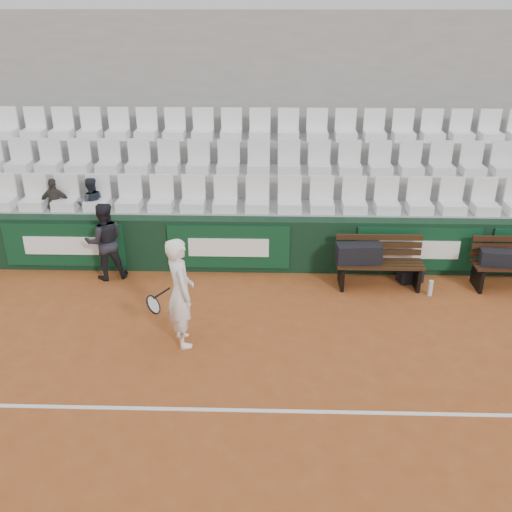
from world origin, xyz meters
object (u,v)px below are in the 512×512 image
Objects in this scene: bench_left at (379,275)px; water_bottle_near at (341,272)px; sports_bag_right at (497,258)px; spectator_b at (52,182)px; sports_bag_ground at (410,275)px; spectator_c at (89,181)px; ball_kid at (105,241)px; tennis_player at (180,292)px; water_bottle_far at (430,288)px; sports_bag_left at (359,253)px.

bench_left is 5.97× the size of water_bottle_near.
sports_bag_right is 8.08m from spectator_b.
spectator_c is at bearing 171.13° from sports_bag_ground.
sports_bag_ground is at bearing 160.35° from ball_kid.
spectator_c is (-5.28, 1.12, 1.29)m from bench_left.
water_bottle_near is 5.59m from spectator_b.
spectator_b is at bearing 170.92° from water_bottle_near.
tennis_player is at bearing -151.15° from sports_bag_ground.
water_bottle_far reaches higher than water_bottle_near.
sports_bag_ground is 6.77m from spectator_b.
water_bottle_far is at bearing -21.81° from water_bottle_near.
water_bottle_near is 1.56m from water_bottle_far.
sports_bag_ground is 0.57m from water_bottle_far.
sports_bag_ground is (0.60, 0.20, -0.10)m from bench_left.
sports_bag_right is 7.41m from spectator_c.
spectator_b is (-2.80, 2.99, 0.68)m from tennis_player.
water_bottle_near is 0.25× the size of spectator_b.
bench_left is 1.06× the size of ball_kid.
spectator_c is (-7.26, 1.13, 0.94)m from sports_bag_right.
sports_bag_right is at bearing 152.80° from spectator_c.
water_bottle_near is (-0.24, 0.23, -0.49)m from sports_bag_left.
sports_bag_left is 0.59m from water_bottle_near.
bench_left is 5.46× the size of water_bottle_far.
sports_bag_ground is at bearing 171.41° from sports_bag_right.
bench_left is 4.85m from ball_kid.
spectator_b is at bearing 169.01° from sports_bag_left.
spectator_b reaches higher than water_bottle_far.
sports_bag_right is 6.80m from ball_kid.
ball_kid reaches higher than sports_bag_ground.
water_bottle_near is at bearing 158.19° from water_bottle_far.
sports_bag_ground is 1.52× the size of water_bottle_far.
water_bottle_near is (-1.22, 0.06, -0.00)m from sports_bag_ground.
sports_bag_ground is at bearing 114.10° from water_bottle_far.
bench_left is 0.68m from water_bottle_near.
sports_bag_right is 1.27m from water_bottle_far.
bench_left is at bearing 179.86° from sports_bag_right.
sports_bag_left is 2.36m from sports_bag_right.
bench_left is at bearing 159.37° from water_bottle_far.
sports_bag_right is 0.38× the size of ball_kid.
tennis_player is at bearing -149.42° from bench_left.
water_bottle_near is at bearing 151.23° from spectator_c.
sports_bag_right is at bearing -1.00° from sports_bag_left.
bench_left reaches higher than water_bottle_far.
spectator_c is (-6.11, 1.43, 1.38)m from water_bottle_far.
spectator_c is at bearing 166.78° from water_bottle_far.
water_bottle_near is 0.91× the size of water_bottle_far.
sports_bag_ground is 4.35m from tennis_player.
sports_bag_ground is at bearing 161.83° from spectator_b.
sports_bag_ground is 0.40× the size of spectator_c.
spectator_c is at bearing 169.60° from water_bottle_near.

